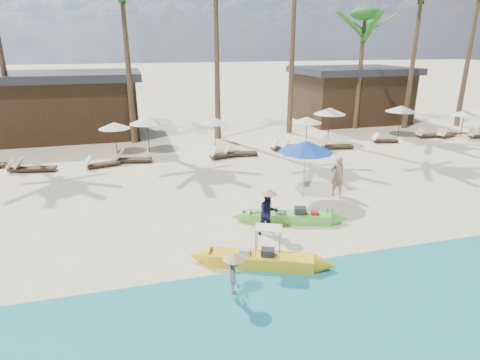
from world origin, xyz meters
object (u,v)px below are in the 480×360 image
object	(u,v)px
tourist	(337,176)
blue_umbrella	(306,146)
yellow_canoe	(261,260)
green_canoe	(290,217)

from	to	relation	value
tourist	blue_umbrella	bearing A→B (deg)	-6.42
yellow_canoe	tourist	xyz separation A→B (m)	(4.89, 4.61, 0.65)
blue_umbrella	yellow_canoe	bearing A→B (deg)	-125.78
green_canoe	blue_umbrella	size ratio (longest dim) A/B	1.87
tourist	blue_umbrella	xyz separation A→B (m)	(-1.45, 0.16, 1.34)
tourist	yellow_canoe	bearing A→B (deg)	43.39
yellow_canoe	blue_umbrella	bearing A→B (deg)	77.40
tourist	blue_umbrella	size ratio (longest dim) A/B	0.71
tourist	green_canoe	bearing A→B (deg)	34.76
yellow_canoe	tourist	world-z (taller)	tourist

